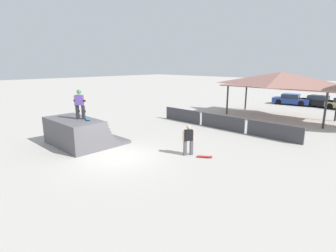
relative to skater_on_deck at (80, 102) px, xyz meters
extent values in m
plane|color=#ADA8A0|center=(3.26, 0.28, -2.60)|extent=(160.00, 160.00, 0.00)
cube|color=#565459|center=(-0.29, 0.47, -2.50)|extent=(4.09, 3.63, 0.20)
cube|color=#565459|center=(-0.29, 0.08, -2.30)|extent=(4.09, 2.85, 0.20)
cube|color=#565459|center=(-0.29, -0.06, -2.10)|extent=(4.09, 2.57, 0.20)
cube|color=#565459|center=(-0.29, -0.16, -1.90)|extent=(4.09, 2.38, 0.20)
cube|color=#565459|center=(-0.29, -0.23, -1.70)|extent=(4.09, 2.24, 0.20)
cube|color=#565459|center=(-0.29, -0.28, -1.50)|extent=(4.09, 2.14, 0.20)
cube|color=#565459|center=(-0.29, -0.31, -1.30)|extent=(4.09, 2.08, 0.20)
cube|color=#565459|center=(-0.29, -0.33, -1.10)|extent=(4.09, 2.04, 0.20)
cylinder|color=silver|center=(-0.29, 0.68, -1.03)|extent=(4.01, 0.07, 0.07)
cube|color=#2D2D33|center=(0.15, 0.11, -0.58)|extent=(0.22, 0.22, 0.83)
cube|color=black|center=(0.13, 0.13, -0.53)|extent=(0.24, 0.23, 0.12)
cube|color=#2D2D33|center=(-0.15, -0.11, -0.58)|extent=(0.22, 0.22, 0.83)
cube|color=black|center=(-0.16, -0.08, -0.53)|extent=(0.24, 0.23, 0.12)
cube|color=#6B4CB7|center=(0.00, 0.00, 0.13)|extent=(0.50, 0.45, 0.59)
cylinder|color=tan|center=(0.23, 0.17, 0.09)|extent=(0.16, 0.16, 0.59)
cylinder|color=black|center=(0.23, 0.17, 0.10)|extent=(0.23, 0.23, 0.09)
cylinder|color=tan|center=(-0.23, -0.17, 0.09)|extent=(0.16, 0.16, 0.59)
cylinder|color=black|center=(-0.23, -0.17, 0.10)|extent=(0.23, 0.23, 0.09)
sphere|color=tan|center=(0.00, 0.00, 0.58)|extent=(0.23, 0.23, 0.23)
sphere|color=#337F33|center=(0.00, 0.00, 0.61)|extent=(0.26, 0.26, 0.26)
cylinder|color=blue|center=(0.71, 0.14, -0.97)|extent=(0.06, 0.05, 0.05)
cylinder|color=blue|center=(0.66, 0.01, -0.97)|extent=(0.06, 0.05, 0.05)
cylinder|color=blue|center=(0.28, 0.31, -0.97)|extent=(0.06, 0.05, 0.05)
cylinder|color=blue|center=(0.23, 0.18, -0.97)|extent=(0.06, 0.05, 0.05)
cube|color=teal|center=(0.47, 0.16, -0.94)|extent=(0.77, 0.47, 0.02)
cube|color=teal|center=(0.79, 0.03, -0.92)|extent=(0.16, 0.22, 0.02)
cube|color=#4C4C51|center=(5.56, 2.93, -2.20)|extent=(0.21, 0.21, 0.81)
cube|color=#4C4C51|center=(5.74, 3.23, -2.20)|extent=(0.21, 0.21, 0.81)
cube|color=black|center=(5.65, 3.08, -1.50)|extent=(0.41, 0.49, 0.57)
cylinder|color=tan|center=(5.52, 2.84, -1.55)|extent=(0.15, 0.15, 0.57)
cylinder|color=tan|center=(5.79, 3.32, -1.55)|extent=(0.15, 0.15, 0.57)
sphere|color=tan|center=(5.65, 3.08, -1.07)|extent=(0.22, 0.22, 0.22)
cylinder|color=red|center=(6.71, 3.53, -2.58)|extent=(0.06, 0.05, 0.05)
cylinder|color=red|center=(6.78, 3.41, -2.58)|extent=(0.06, 0.05, 0.05)
cylinder|color=red|center=(6.31, 3.27, -2.58)|extent=(0.06, 0.05, 0.05)
cylinder|color=red|center=(6.39, 3.15, -2.58)|extent=(0.06, 0.05, 0.05)
cube|color=#B22323|center=(6.55, 3.34, -2.54)|extent=(0.75, 0.58, 0.02)
cube|color=#B22323|center=(6.84, 3.53, -2.52)|extent=(0.19, 0.22, 0.02)
cube|color=#3D3D42|center=(-0.12, 9.27, -2.08)|extent=(3.68, 0.12, 1.05)
cube|color=#3D3D42|center=(3.79, 9.27, -2.08)|extent=(3.68, 0.12, 1.05)
cube|color=#3D3D42|center=(7.70, 9.27, -2.08)|extent=(3.68, 0.12, 1.05)
cylinder|color=#2D2D33|center=(0.83, 14.75, -1.23)|extent=(0.16, 0.16, 2.74)
cylinder|color=#2D2D33|center=(9.21, 14.75, -1.23)|extent=(0.16, 0.16, 2.74)
cylinder|color=#2D2D33|center=(0.83, 18.44, -1.23)|extent=(0.16, 0.16, 2.74)
cube|color=#9E6B60|center=(5.02, 16.59, 0.19)|extent=(9.86, 4.34, 0.10)
pyramid|color=#9E6B60|center=(5.02, 16.59, 0.87)|extent=(9.66, 4.25, 1.26)
cube|color=navy|center=(3.10, 25.43, -2.12)|extent=(4.24, 2.19, 0.62)
cube|color=#283342|center=(3.00, 25.42, -1.58)|extent=(2.05, 1.65, 0.46)
cube|color=navy|center=(3.00, 25.42, -1.35)|extent=(1.96, 1.60, 0.04)
cylinder|color=black|center=(4.23, 26.35, -2.28)|extent=(0.66, 0.28, 0.64)
cylinder|color=black|center=(4.43, 24.83, -2.28)|extent=(0.66, 0.28, 0.64)
cylinder|color=black|center=(1.77, 26.04, -2.28)|extent=(0.66, 0.28, 0.64)
cylinder|color=black|center=(1.97, 24.51, -2.28)|extent=(0.66, 0.28, 0.64)
cube|color=black|center=(5.94, 25.97, -2.12)|extent=(4.30, 2.09, 0.62)
cube|color=#283342|center=(5.83, 25.98, -1.58)|extent=(2.05, 1.61, 0.46)
cube|color=black|center=(5.83, 25.98, -1.35)|extent=(1.96, 1.57, 0.04)
cylinder|color=black|center=(7.28, 26.62, -2.28)|extent=(0.66, 0.26, 0.64)
cylinder|color=black|center=(7.13, 25.07, -2.28)|extent=(0.66, 0.26, 0.64)
cylinder|color=black|center=(4.75, 26.86, -2.28)|extent=(0.66, 0.26, 0.64)
cylinder|color=black|center=(4.60, 25.31, -2.28)|extent=(0.66, 0.26, 0.64)
cylinder|color=black|center=(7.32, 24.99, -2.28)|extent=(0.67, 0.32, 0.64)
camera|label=1|loc=(14.15, -7.28, 2.16)|focal=28.00mm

